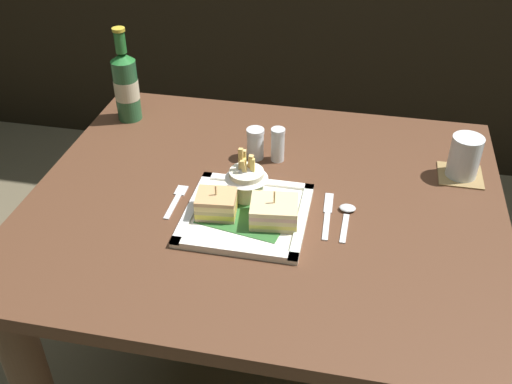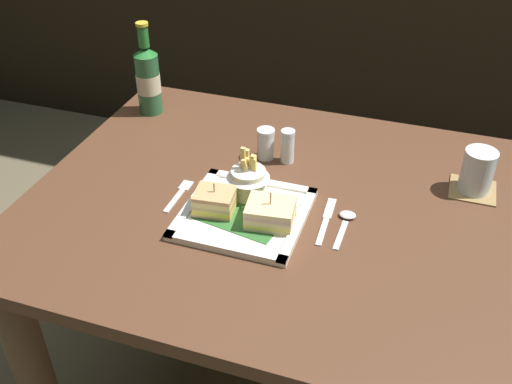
% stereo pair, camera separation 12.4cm
% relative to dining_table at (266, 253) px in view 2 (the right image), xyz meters
% --- Properties ---
extents(dining_table, '(1.03, 0.88, 0.73)m').
position_rel_dining_table_xyz_m(dining_table, '(0.00, 0.00, 0.00)').
color(dining_table, '#523120').
rests_on(dining_table, ground_plane).
extents(square_plate, '(0.25, 0.25, 0.02)m').
position_rel_dining_table_xyz_m(square_plate, '(-0.02, -0.08, 0.17)').
color(square_plate, white).
rests_on(square_plate, dining_table).
extents(sandwich_half_left, '(0.09, 0.08, 0.07)m').
position_rel_dining_table_xyz_m(sandwich_half_left, '(-0.09, -0.09, 0.19)').
color(sandwich_half_left, tan).
rests_on(sandwich_half_left, square_plate).
extents(sandwich_half_right, '(0.10, 0.09, 0.08)m').
position_rel_dining_table_xyz_m(sandwich_half_right, '(0.04, -0.09, 0.19)').
color(sandwich_half_right, '#D2B77D').
rests_on(sandwich_half_right, square_plate).
extents(fries_cup, '(0.09, 0.09, 0.12)m').
position_rel_dining_table_xyz_m(fries_cup, '(-0.04, -0.01, 0.22)').
color(fries_cup, silver).
rests_on(fries_cup, square_plate).
extents(beer_bottle, '(0.06, 0.06, 0.25)m').
position_rel_dining_table_xyz_m(beer_bottle, '(-0.43, 0.29, 0.26)').
color(beer_bottle, '#2B6038').
rests_on(beer_bottle, dining_table).
extents(drink_coaster, '(0.10, 0.10, 0.00)m').
position_rel_dining_table_xyz_m(drink_coaster, '(0.43, 0.17, 0.16)').
color(drink_coaster, olive).
rests_on(drink_coaster, dining_table).
extents(water_glass, '(0.07, 0.07, 0.10)m').
position_rel_dining_table_xyz_m(water_glass, '(0.43, 0.17, 0.21)').
color(water_glass, silver).
rests_on(water_glass, dining_table).
extents(fork, '(0.02, 0.12, 0.00)m').
position_rel_dining_table_xyz_m(fork, '(-0.19, -0.05, 0.16)').
color(fork, silver).
rests_on(fork, dining_table).
extents(knife, '(0.02, 0.16, 0.00)m').
position_rel_dining_table_xyz_m(knife, '(0.14, -0.03, 0.16)').
color(knife, silver).
rests_on(knife, dining_table).
extents(spoon, '(0.03, 0.13, 0.01)m').
position_rel_dining_table_xyz_m(spoon, '(0.18, -0.03, 0.16)').
color(spoon, silver).
rests_on(spoon, dining_table).
extents(salt_shaker, '(0.04, 0.04, 0.08)m').
position_rel_dining_table_xyz_m(salt_shaker, '(-0.05, 0.16, 0.19)').
color(salt_shaker, silver).
rests_on(salt_shaker, dining_table).
extents(pepper_shaker, '(0.03, 0.03, 0.08)m').
position_rel_dining_table_xyz_m(pepper_shaker, '(-0.00, 0.16, 0.20)').
color(pepper_shaker, silver).
rests_on(pepper_shaker, dining_table).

